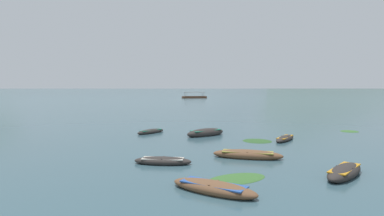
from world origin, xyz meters
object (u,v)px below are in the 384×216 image
Objects in this scene: rowboat_5 at (163,161)px; rowboat_1 at (285,139)px; rowboat_6 at (344,172)px; rowboat_4 at (248,155)px; rowboat_2 at (213,188)px; ferry_0 at (194,97)px; rowboat_3 at (151,132)px; rowboat_0 at (206,133)px.

rowboat_1 is at bearing 40.29° from rowboat_5.
rowboat_1 is 0.97× the size of rowboat_6.
rowboat_2 is at bearing -112.02° from rowboat_4.
rowboat_1 is 101.99m from ferry_0.
rowboat_3 is (-11.45, 4.12, 0.00)m from rowboat_1.
ferry_0 reaches higher than rowboat_4.
rowboat_6 is at bearing -64.76° from rowboat_0.
rowboat_0 is at bearing 88.37° from rowboat_2.
rowboat_5 is at bearing 164.42° from rowboat_6.
rowboat_0 reaches higher than rowboat_4.
rowboat_6 is at bearing -91.15° from rowboat_1.
rowboat_3 is at bearing 127.71° from rowboat_6.
rowboat_4 is 5.67m from rowboat_6.
rowboat_4 is 0.44× the size of ferry_0.
rowboat_0 is 99.21m from ferry_0.
rowboat_6 is at bearing -87.06° from ferry_0.
rowboat_3 is 0.67× the size of rowboat_4.
rowboat_1 is at bearing 88.85° from rowboat_6.
ferry_0 is at bearing 90.93° from rowboat_4.
rowboat_4 is at bearing 135.10° from rowboat_6.
rowboat_4 is (-4.22, -6.42, 0.05)m from rowboat_1.
rowboat_0 is 1.11× the size of rowboat_6.
rowboat_6 is (6.58, 2.35, 0.02)m from rowboat_2.
rowboat_3 is at bearing 124.44° from rowboat_4.
ferry_0 is (-1.76, 108.23, 0.25)m from rowboat_4.
rowboat_6 reaches higher than rowboat_5.
ferry_0 is at bearing 93.36° from rowboat_1.
rowboat_4 is at bearing -89.07° from ferry_0.
rowboat_0 is 5.32m from rowboat_3.
rowboat_0 is 14.40m from rowboat_6.
ferry_0 is (0.81, 114.58, 0.27)m from rowboat_2.
rowboat_4 is at bearing 16.11° from rowboat_5.
rowboat_5 is (-5.07, -1.47, -0.04)m from rowboat_4.
rowboat_0 reaches higher than rowboat_2.
rowboat_5 is 0.34× the size of ferry_0.
rowboat_6 is (9.09, -2.53, 0.04)m from rowboat_5.
rowboat_3 is 12.20m from rowboat_5.
ferry_0 is (0.37, 99.21, 0.20)m from rowboat_0.
rowboat_1 is 12.19m from rowboat_5.
rowboat_3 is 0.30× the size of ferry_0.
rowboat_5 is 0.94× the size of rowboat_6.
rowboat_1 is 10.42m from rowboat_6.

